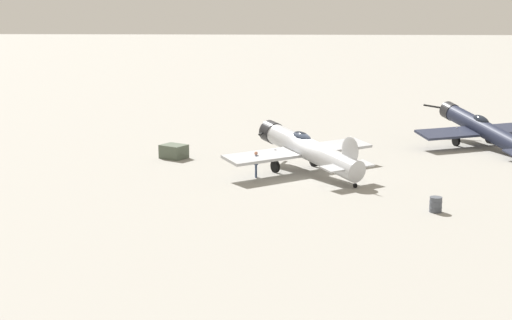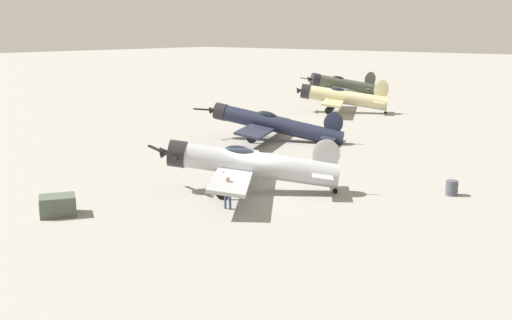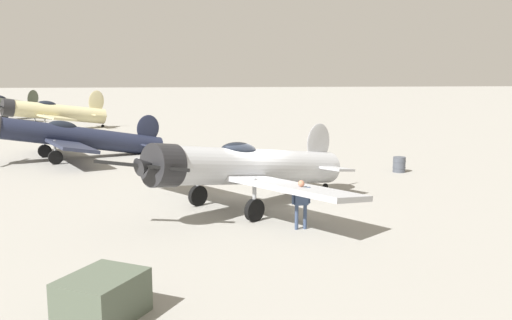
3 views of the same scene
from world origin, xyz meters
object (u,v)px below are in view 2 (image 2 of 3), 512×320
object	(u,v)px
equipment_crate	(58,205)
airplane_outer_stand	(341,85)
airplane_foreground	(247,164)
airplane_mid_apron	(273,124)
airplane_far_line	(341,97)
ground_crew_mechanic	(228,190)
fuel_drum	(452,188)

from	to	relation	value
equipment_crate	airplane_outer_stand	bearing A→B (deg)	-161.22
airplane_foreground	equipment_crate	xyz separation A→B (m)	(9.05, -4.09, -1.10)
airplane_foreground	airplane_mid_apron	bearing A→B (deg)	-92.94
airplane_foreground	airplane_far_line	xyz separation A→B (m)	(-31.42, -14.07, 0.09)
airplane_far_line	ground_crew_mechanic	xyz separation A→B (m)	(34.51, 15.50, -0.67)
ground_crew_mechanic	fuel_drum	world-z (taller)	ground_crew_mechanic
airplane_mid_apron	fuel_drum	size ratio (longest dim) A/B	13.32
airplane_far_line	fuel_drum	bearing A→B (deg)	103.91
airplane_foreground	ground_crew_mechanic	xyz separation A→B (m)	(3.08, 1.43, -0.58)
airplane_foreground	airplane_far_line	bearing A→B (deg)	-102.29
airplane_foreground	equipment_crate	bearing A→B (deg)	29.27
airplane_foreground	ground_crew_mechanic	size ratio (longest dim) A/B	6.05
airplane_foreground	ground_crew_mechanic	world-z (taller)	airplane_foreground
airplane_mid_apron	airplane_outer_stand	xyz separation A→B (m)	(-30.75, -13.29, 0.32)
equipment_crate	airplane_foreground	bearing A→B (deg)	155.68
airplane_foreground	fuel_drum	size ratio (longest dim) A/B	12.34
fuel_drum	airplane_foreground	bearing A→B (deg)	-53.27
ground_crew_mechanic	fuel_drum	xyz separation A→B (m)	(-9.65, 7.38, -0.59)
airplane_mid_apron	airplane_outer_stand	bearing A→B (deg)	-90.64
airplane_foreground	fuel_drum	world-z (taller)	airplane_foreground
airplane_outer_stand	fuel_drum	xyz separation A→B (m)	(37.67, 31.02, -1.25)
ground_crew_mechanic	airplane_mid_apron	bearing A→B (deg)	-153.67
airplane_outer_stand	equipment_crate	bearing A→B (deg)	58.17
airplane_mid_apron	equipment_crate	distance (m)	23.08
airplane_outer_stand	fuel_drum	world-z (taller)	airplane_outer_stand
airplane_foreground	airplane_mid_apron	size ratio (longest dim) A/B	0.93
airplane_foreground	airplane_far_line	size ratio (longest dim) A/B	0.90
airplane_far_line	airplane_outer_stand	size ratio (longest dim) A/B	1.10
airplane_outer_stand	fuel_drum	size ratio (longest dim) A/B	12.42
airplane_outer_stand	equipment_crate	size ratio (longest dim) A/B	4.72
airplane_foreground	airplane_mid_apron	world-z (taller)	airplane_foreground
airplane_mid_apron	ground_crew_mechanic	world-z (taller)	airplane_mid_apron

